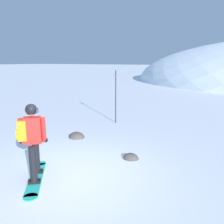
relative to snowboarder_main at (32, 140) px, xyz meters
The scene contains 5 objects.
ground_plane 1.21m from the snowboarder_main, 39.59° to the left, with size 300.00×300.00×0.00m, color white.
snowboarder_main is the anchor object (origin of this frame).
piste_marker_near 5.35m from the snowboarder_main, 97.12° to the left, with size 0.20×0.20×2.26m.
rock_dark 2.68m from the snowboarder_main, 54.37° to the left, with size 0.43×0.37×0.30m.
rock_mid 3.11m from the snowboarder_main, 107.88° to the left, with size 0.56×0.48×0.39m.
Camera 1 is at (3.25, -4.03, 2.60)m, focal length 38.13 mm.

